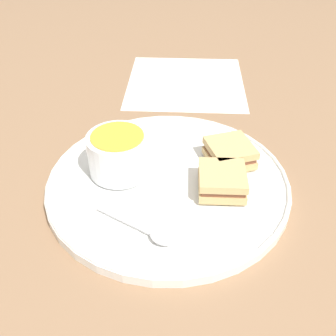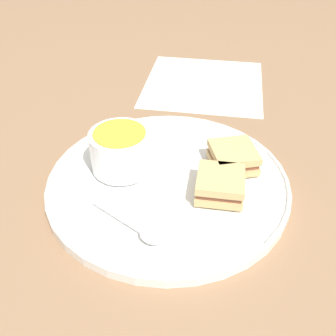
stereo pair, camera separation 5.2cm
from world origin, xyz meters
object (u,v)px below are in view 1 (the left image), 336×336
Objects in this scene: soup_bowl at (119,153)px; sandwich_half_near at (222,181)px; sandwich_half_far at (230,153)px; spoon at (155,234)px.

sandwich_half_near is (0.15, -0.06, -0.02)m from soup_bowl.
sandwich_half_far is (0.17, 0.01, -0.02)m from soup_bowl.
soup_bowl is 1.15× the size of sandwich_half_far.
soup_bowl reaches higher than sandwich_half_near.
sandwich_half_far is at bearing 2.46° from soup_bowl.
spoon is at bearing -141.16° from sandwich_half_near.
sandwich_half_far is (0.03, 0.07, 0.00)m from sandwich_half_near.
soup_bowl is 0.88× the size of spoon.
sandwich_half_near is at bearing -111.52° from sandwich_half_far.
soup_bowl reaches higher than spoon.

